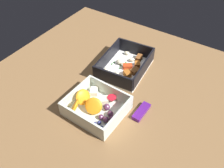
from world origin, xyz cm
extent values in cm
cube|color=brown|center=(0.00, 0.00, 1.00)|extent=(80.00, 80.00, 2.00)
cube|color=white|center=(-11.15, -0.63, 2.30)|extent=(19.66, 15.62, 0.60)
cube|color=black|center=(-20.01, -1.49, 5.05)|extent=(1.93, 13.92, 4.90)
cube|color=black|center=(-2.28, 0.22, 5.05)|extent=(1.93, 13.92, 4.90)
cube|color=black|center=(-11.78, 6.00, 5.05)|extent=(17.19, 2.24, 4.90)
cube|color=black|center=(-10.51, -7.27, 5.05)|extent=(17.19, 2.24, 4.90)
ellipsoid|color=beige|center=(-6.68, -1.16, 3.31)|extent=(2.32, 2.48, 1.02)
ellipsoid|color=beige|center=(-15.74, -0.55, 3.35)|extent=(2.47, 2.60, 1.07)
ellipsoid|color=beige|center=(-18.09, -3.93, 3.34)|extent=(1.48, 2.11, 1.05)
ellipsoid|color=beige|center=(-6.47, -5.24, 3.30)|extent=(2.13, 1.58, 1.01)
ellipsoid|color=beige|center=(-3.83, -1.90, 3.55)|extent=(3.31, 3.01, 1.36)
ellipsoid|color=beige|center=(-12.20, -3.18, 3.60)|extent=(2.57, 3.22, 1.43)
cube|color=brown|center=(-17.84, 1.18, 3.41)|extent=(3.32, 2.29, 1.62)
cube|color=brown|center=(-11.14, 3.23, 3.28)|extent=(3.58, 2.95, 1.35)
cube|color=red|center=(-11.82, 0.39, 3.27)|extent=(3.45, 3.62, 1.35)
cube|color=#AD5B1E|center=(-14.34, 2.42, 3.38)|extent=(3.05, 2.78, 1.57)
cube|color=#AD5B1E|center=(-8.25, 2.00, 3.46)|extent=(3.03, 3.26, 1.72)
cube|color=#387A33|center=(-11.75, -5.42, 2.70)|extent=(0.60, 0.40, 0.20)
cube|color=#387A33|center=(-10.49, -5.51, 2.70)|extent=(0.60, 0.40, 0.20)
cube|color=#387A33|center=(-13.72, -1.87, 2.70)|extent=(0.60, 0.40, 0.20)
cube|color=#387A33|center=(-11.56, -2.55, 2.70)|extent=(0.60, 0.40, 0.20)
cube|color=#387A33|center=(-10.08, -2.00, 2.70)|extent=(0.60, 0.40, 0.20)
cube|color=#387A33|center=(-6.18, -0.96, 2.70)|extent=(0.60, 0.40, 0.20)
cube|color=silver|center=(8.97, 1.98, 2.30)|extent=(14.57, 16.03, 0.60)
cube|color=silver|center=(2.25, 2.20, 4.76)|extent=(1.12, 15.58, 4.32)
cube|color=silver|center=(15.69, 1.75, 4.76)|extent=(1.12, 15.58, 4.32)
cube|color=silver|center=(9.22, 9.45, 4.76)|extent=(12.86, 1.03, 4.32)
cube|color=silver|center=(8.71, -5.50, 4.76)|extent=(12.86, 1.03, 4.32)
ellipsoid|color=orange|center=(8.88, -2.86, 5.04)|extent=(5.43, 4.73, 4.68)
ellipsoid|color=orange|center=(9.92, 1.71, 4.99)|extent=(5.75, 6.09, 4.59)
ellipsoid|color=orange|center=(12.90, -2.56, 5.05)|extent=(5.22, 4.29, 4.69)
cube|color=#F4EACC|center=(5.83, 1.94, 3.55)|extent=(3.87, 3.93, 1.90)
cube|color=#F4EACC|center=(4.22, -2.34, 3.49)|extent=(3.70, 3.49, 1.78)
sphere|color=#562D4C|center=(10.92, 4.86, 3.36)|extent=(1.53, 1.53, 1.53)
sphere|color=#562D4C|center=(8.66, 6.47, 3.47)|extent=(1.73, 1.73, 1.73)
sphere|color=#562D4C|center=(9.77, 7.55, 3.36)|extent=(1.51, 1.51, 1.51)
sphere|color=#562D4C|center=(11.01, 6.46, 3.44)|extent=(1.68, 1.68, 1.68)
sphere|color=#562D4C|center=(7.28, 4.30, 3.57)|extent=(1.93, 1.93, 1.93)
cone|color=red|center=(4.17, 4.03, 3.67)|extent=(2.68, 2.68, 2.14)
sphere|color=navy|center=(12.30, 7.80, 3.20)|extent=(1.19, 1.19, 1.19)
sphere|color=navy|center=(11.24, 8.37, 3.07)|extent=(0.94, 0.94, 0.94)
sphere|color=navy|center=(13.52, 6.81, 3.10)|extent=(1.01, 1.01, 1.01)
sphere|color=navy|center=(14.82, 7.84, 3.19)|extent=(1.19, 1.19, 1.19)
sphere|color=navy|center=(13.62, 4.66, 3.15)|extent=(1.11, 1.11, 1.11)
sphere|color=navy|center=(12.70, 5.50, 3.20)|extent=(1.20, 1.20, 1.20)
cube|color=#51197A|center=(2.56, 13.06, 2.60)|extent=(7.07, 2.62, 1.20)
camera|label=1|loc=(43.76, 29.87, 56.45)|focal=38.72mm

